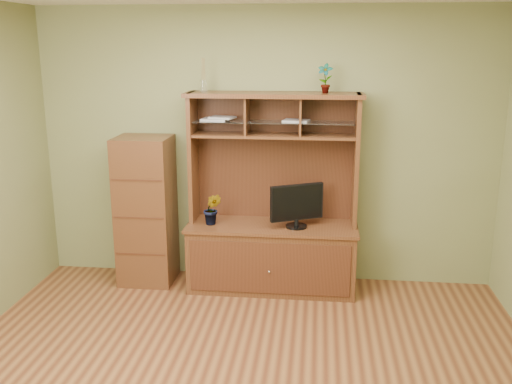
# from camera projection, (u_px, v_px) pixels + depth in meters

# --- Properties ---
(room) EXTENTS (4.54, 4.04, 2.74)m
(room) POSITION_uv_depth(u_px,v_px,m) (237.00, 202.00, 3.69)
(room) COLOR #552B18
(room) RESTS_ON ground
(media_hutch) EXTENTS (1.66, 0.61, 1.90)m
(media_hutch) POSITION_uv_depth(u_px,v_px,m) (272.00, 236.00, 5.55)
(media_hutch) COLOR #452313
(media_hutch) RESTS_ON room
(monitor) EXTENTS (0.49, 0.27, 0.42)m
(monitor) POSITION_uv_depth(u_px,v_px,m) (297.00, 205.00, 5.36)
(monitor) COLOR black
(monitor) RESTS_ON media_hutch
(orchid_plant) EXTENTS (0.17, 0.14, 0.31)m
(orchid_plant) POSITION_uv_depth(u_px,v_px,m) (212.00, 209.00, 5.46)
(orchid_plant) COLOR #25531C
(orchid_plant) RESTS_ON media_hutch
(top_plant) EXTENTS (0.16, 0.13, 0.27)m
(top_plant) POSITION_uv_depth(u_px,v_px,m) (325.00, 78.00, 5.19)
(top_plant) COLOR #316A25
(top_plant) RESTS_ON media_hutch
(reed_diffuser) EXTENTS (0.06, 0.06, 0.31)m
(reed_diffuser) POSITION_uv_depth(u_px,v_px,m) (204.00, 79.00, 5.31)
(reed_diffuser) COLOR silver
(reed_diffuser) RESTS_ON media_hutch
(magazines) EXTENTS (1.03, 0.23, 0.04)m
(magazines) POSITION_uv_depth(u_px,v_px,m) (244.00, 119.00, 5.37)
(magazines) COLOR #BBBABF
(magazines) RESTS_ON media_hutch
(side_cabinet) EXTENTS (0.53, 0.48, 1.47)m
(side_cabinet) POSITION_uv_depth(u_px,v_px,m) (146.00, 211.00, 5.64)
(side_cabinet) COLOR #452313
(side_cabinet) RESTS_ON room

